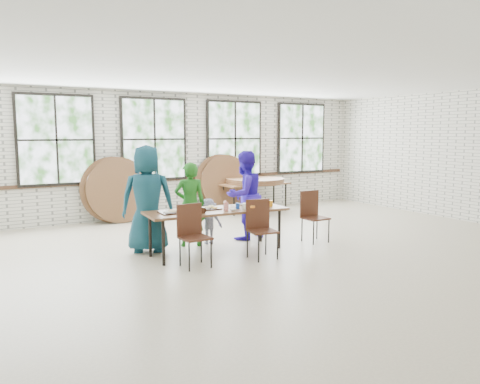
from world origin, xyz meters
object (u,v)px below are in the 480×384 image
at_px(dining_table, 217,212).
at_px(storage_table, 255,185).
at_px(chair_near_left, 192,230).
at_px(chair_near_right, 260,224).

relative_size(dining_table, storage_table, 1.33).
bearing_deg(dining_table, chair_near_left, -139.58).
distance_m(chair_near_left, chair_near_right, 1.16).
relative_size(dining_table, chair_near_left, 2.57).
xyz_separation_m(dining_table, storage_table, (2.78, 3.21, -0.00)).
xyz_separation_m(chair_near_right, storage_table, (2.32, 3.83, 0.13)).
bearing_deg(dining_table, storage_table, 52.66).
height_order(dining_table, chair_near_left, chair_near_left).
bearing_deg(chair_near_right, chair_near_left, -177.04).
relative_size(dining_table, chair_near_right, 2.57).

